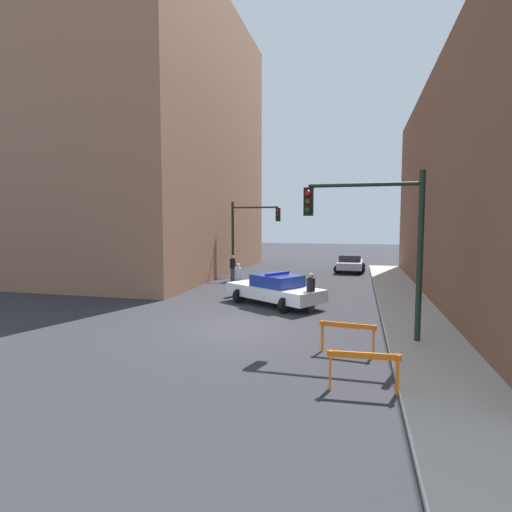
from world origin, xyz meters
The scene contains 12 objects.
ground_plane centered at (0.00, 0.00, 0.00)m, with size 120.00×120.00×0.00m, color #2D2D33.
sidewalk_right centered at (6.20, 0.00, 0.06)m, with size 2.40×44.00×0.12m.
building_corner_left centered at (-12.00, 14.00, 9.69)m, with size 14.00×20.00×19.38m.
traffic_light_near centered at (4.73, -0.45, 3.53)m, with size 3.64×0.35×5.20m.
traffic_light_far centered at (-3.30, 13.06, 3.40)m, with size 3.44×0.35×5.20m.
police_car centered at (0.44, 4.25, 0.72)m, with size 4.96×4.09×1.52m.
parked_car_near centered at (3.47, 17.96, 0.67)m, with size 2.32×4.33×1.31m.
pedestrian_crossing centered at (-1.93, 6.25, 0.86)m, with size 0.51×0.51×1.66m.
pedestrian_corner centered at (-3.76, 11.02, 0.86)m, with size 0.42×0.42×1.66m.
pedestrian_sidewalk centered at (2.18, 3.23, 0.86)m, with size 0.49×0.49×1.66m.
barrier_front centered at (4.25, -4.48, 0.62)m, with size 1.60×0.25×0.90m.
barrier_mid centered at (3.83, -1.92, 0.62)m, with size 1.60×0.33×0.90m.
Camera 1 is at (4.09, -13.36, 3.74)m, focal length 28.00 mm.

